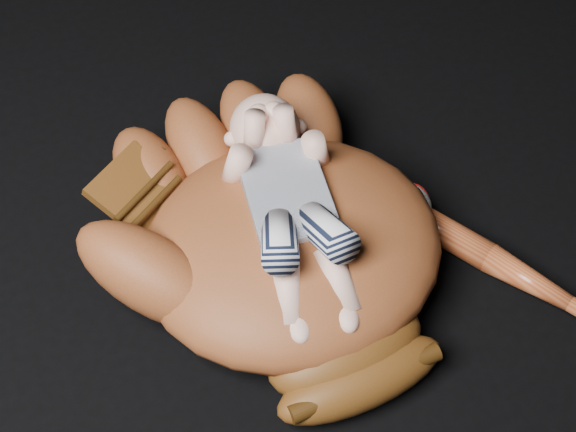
{
  "coord_description": "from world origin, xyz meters",
  "views": [
    {
      "loc": [
        -0.16,
        -0.57,
        0.92
      ],
      "look_at": [
        0.09,
        0.05,
        0.09
      ],
      "focal_mm": 55.0,
      "sensor_mm": 36.0,
      "label": 1
    }
  ],
  "objects_px": {
    "baseball_glove": "(292,238)",
    "baseball": "(405,209)",
    "baseball_bat": "(506,267)",
    "newborn_baby": "(292,209)"
  },
  "relations": [
    {
      "from": "newborn_baby",
      "to": "baseball_bat",
      "type": "height_order",
      "value": "newborn_baby"
    },
    {
      "from": "baseball_glove",
      "to": "baseball_bat",
      "type": "bearing_deg",
      "value": -25.29
    },
    {
      "from": "baseball_bat",
      "to": "baseball_glove",
      "type": "bearing_deg",
      "value": 157.88
    },
    {
      "from": "newborn_baby",
      "to": "baseball_bat",
      "type": "distance_m",
      "value": 0.29
    },
    {
      "from": "baseball_bat",
      "to": "baseball",
      "type": "height_order",
      "value": "baseball"
    },
    {
      "from": "baseball_bat",
      "to": "baseball",
      "type": "bearing_deg",
      "value": 123.53
    },
    {
      "from": "baseball_glove",
      "to": "baseball",
      "type": "height_order",
      "value": "baseball_glove"
    },
    {
      "from": "newborn_baby",
      "to": "baseball",
      "type": "relative_size",
      "value": 4.91
    },
    {
      "from": "baseball_glove",
      "to": "newborn_baby",
      "type": "height_order",
      "value": "newborn_baby"
    },
    {
      "from": "baseball_glove",
      "to": "baseball_bat",
      "type": "relative_size",
      "value": 1.25
    }
  ]
}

